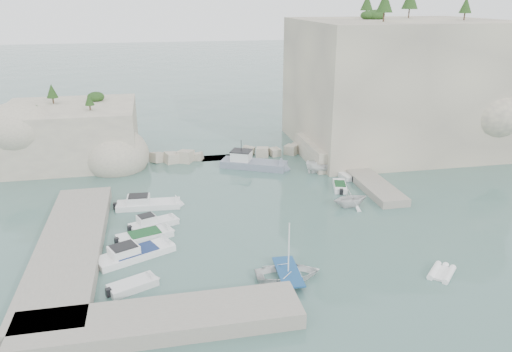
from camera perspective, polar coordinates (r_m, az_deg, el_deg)
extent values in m
plane|color=#496E67|center=(45.44, 1.55, -6.09)|extent=(400.00, 400.00, 0.00)
cube|color=beige|center=(71.56, 15.70, 10.00)|extent=(26.00, 22.00, 17.00)
cube|color=beige|center=(64.70, 9.16, 2.88)|extent=(8.00, 10.00, 2.50)
cube|color=beige|center=(67.60, -20.36, 4.60)|extent=(16.00, 14.00, 7.00)
cube|color=#9E9689|center=(43.94, -20.46, -7.60)|extent=(5.00, 24.00, 1.10)
cube|color=#9E9689|center=(33.41, -10.82, -15.91)|extent=(18.00, 4.00, 1.10)
cube|color=#9E9689|center=(58.16, 12.32, -0.18)|extent=(3.00, 16.00, 0.80)
cube|color=beige|center=(65.21, -3.72, 2.72)|extent=(28.00, 3.00, 1.40)
imported|color=white|center=(38.27, 3.69, -11.49)|extent=(5.09, 3.75, 1.02)
imported|color=white|center=(51.05, 10.66, -3.42)|extent=(4.08, 3.65, 1.94)
imported|color=white|center=(60.24, 7.88, 0.41)|extent=(4.88, 2.01, 1.86)
cylinder|color=white|center=(36.98, 3.78, -8.03)|extent=(0.10, 0.10, 4.20)
cone|color=#1E4219|center=(63.95, 14.52, 18.74)|extent=(1.96, 1.96, 2.45)
cone|color=#1E4219|center=(71.61, 22.87, 17.57)|extent=(1.57, 1.57, 1.96)
cone|color=#1E4219|center=(76.11, 12.58, 18.83)|extent=(1.79, 1.79, 2.24)
cone|color=#1E4219|center=(68.83, -22.31, 9.00)|extent=(1.40, 1.40, 1.75)
cone|color=#1E4219|center=(63.26, -18.53, 8.31)|extent=(1.12, 1.12, 1.40)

